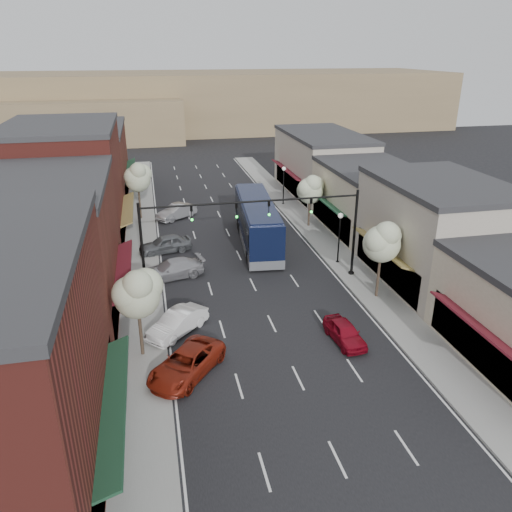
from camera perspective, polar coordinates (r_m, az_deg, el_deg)
ground at (r=31.43m, az=2.70°, el=-9.52°), size 160.00×160.00×0.00m
sidewalk_left at (r=47.21m, az=-13.07°, el=1.37°), size 2.80×73.00×0.15m
sidewalk_right at (r=49.67m, az=6.65°, el=2.89°), size 2.80×73.00×0.15m
curb_left at (r=47.20m, az=-11.37°, el=1.51°), size 0.25×73.00×0.17m
curb_right at (r=49.25m, az=5.11°, el=2.78°), size 0.25×73.00×0.17m
bldg_left_midnear at (r=34.63m, az=-23.33°, el=0.32°), size 10.14×14.10×9.40m
bldg_left_midfar at (r=47.59m, az=-20.72°, el=7.41°), size 10.14×14.10×10.90m
bldg_left_far at (r=63.34m, az=-18.77°, el=10.00°), size 10.14×18.10×8.40m
bldg_right_midnear at (r=39.99m, az=19.90°, el=2.55°), size 9.14×12.10×7.90m
bldg_right_midfar at (r=50.22m, az=12.77°, el=6.40°), size 9.14×12.10×6.40m
bldg_right_far at (r=62.67m, az=7.53°, el=10.40°), size 9.14×16.10×7.40m
hill_far at (r=116.38m, az=-9.12°, el=17.06°), size 120.00×30.00×12.00m
hill_near at (r=105.97m, az=-22.61°, el=14.06°), size 50.00×20.00×8.00m
signal_mast_right at (r=37.95m, az=7.98°, el=3.82°), size 8.22×0.46×7.00m
signal_mast_left at (r=35.80m, az=-9.22°, el=2.58°), size 8.22×0.46×7.00m
tree_right_near at (r=35.56m, az=14.30°, el=1.72°), size 2.85×2.65×5.95m
tree_right_far at (r=49.80m, az=6.27°, el=7.68°), size 2.85×2.65×5.43m
tree_left_near at (r=28.52m, az=-13.40°, el=-4.02°), size 2.85×2.65×5.69m
tree_left_far at (r=53.03m, az=-13.36°, el=8.81°), size 2.85×2.65×6.13m
lamp_post_near at (r=41.44m, az=9.54°, el=2.98°), size 0.44×0.44×4.44m
lamp_post_far at (r=57.35m, az=3.18°, el=8.75°), size 0.44×0.44×4.44m
coach_bus at (r=45.60m, az=0.13°, el=3.93°), size 4.11×13.52×4.07m
red_hatchback at (r=31.36m, az=10.10°, el=-8.58°), size 1.88×3.92×1.29m
parked_car_a at (r=28.28m, az=-7.95°, el=-12.06°), size 5.11×5.55×1.44m
parked_car_b at (r=32.08m, az=-8.96°, el=-7.55°), size 4.27×4.26×1.47m
parked_car_c at (r=39.64m, az=-9.56°, el=-1.50°), size 5.36×3.14×1.46m
parked_car_d at (r=44.71m, az=-10.33°, el=1.36°), size 4.90×2.86×1.57m
parked_car_e at (r=53.63m, az=-9.08°, el=5.03°), size 4.62×4.16×1.53m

